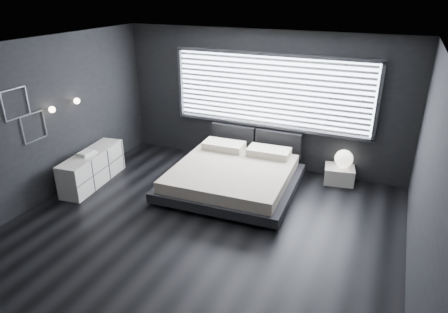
% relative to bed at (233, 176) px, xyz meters
% --- Properties ---
extents(room, '(6.04, 6.00, 2.80)m').
position_rel_bed_xyz_m(room, '(0.06, -1.39, 1.12)').
color(room, black).
rests_on(room, ground).
extents(window, '(4.14, 0.09, 1.52)m').
position_rel_bed_xyz_m(window, '(0.26, 1.31, 1.33)').
color(window, white).
rests_on(window, ground).
extents(headboard, '(1.96, 0.16, 0.52)m').
position_rel_bed_xyz_m(headboard, '(0.00, 1.25, 0.29)').
color(headboard, black).
rests_on(headboard, ground).
extents(sconce_near, '(0.18, 0.11, 0.11)m').
position_rel_bed_xyz_m(sconce_near, '(-2.82, -1.34, 1.32)').
color(sconce_near, silver).
rests_on(sconce_near, ground).
extents(sconce_far, '(0.18, 0.11, 0.11)m').
position_rel_bed_xyz_m(sconce_far, '(-2.82, -0.74, 1.32)').
color(sconce_far, silver).
rests_on(sconce_far, ground).
extents(wall_art_upper, '(0.01, 0.48, 0.48)m').
position_rel_bed_xyz_m(wall_art_upper, '(-2.92, -1.94, 1.57)').
color(wall_art_upper, '#47474C').
rests_on(wall_art_upper, ground).
extents(wall_art_lower, '(0.01, 0.48, 0.48)m').
position_rel_bed_xyz_m(wall_art_lower, '(-2.92, -1.69, 1.10)').
color(wall_art_lower, '#47474C').
rests_on(wall_art_lower, ground).
extents(bed, '(2.43, 2.33, 0.61)m').
position_rel_bed_xyz_m(bed, '(0.00, 0.00, 0.00)').
color(bed, black).
rests_on(bed, ground).
extents(nightstand, '(0.63, 0.55, 0.33)m').
position_rel_bed_xyz_m(nightstand, '(1.80, 1.11, -0.12)').
color(nightstand, silver).
rests_on(nightstand, ground).
extents(orb_lamp, '(0.35, 0.35, 0.35)m').
position_rel_bed_xyz_m(orb_lamp, '(1.84, 1.14, 0.22)').
color(orb_lamp, white).
rests_on(orb_lamp, nightstand).
extents(dresser, '(0.63, 1.63, 0.63)m').
position_rel_bed_xyz_m(dresser, '(-2.59, -0.83, 0.04)').
color(dresser, silver).
rests_on(dresser, ground).
extents(book_stack, '(0.27, 0.33, 0.06)m').
position_rel_bed_xyz_m(book_stack, '(-2.60, -0.92, 0.38)').
color(book_stack, silver).
rests_on(book_stack, dresser).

